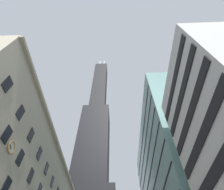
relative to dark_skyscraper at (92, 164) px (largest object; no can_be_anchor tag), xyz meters
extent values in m
cube|color=#9E937A|center=(1.64, -60.61, -34.50)|extent=(0.70, 56.25, 0.60)
cube|color=black|center=(1.44, -74.74, -49.88)|extent=(0.14, 1.40, 2.20)
cube|color=black|center=(1.44, -79.74, -45.68)|extent=(0.14, 1.40, 2.20)
cube|color=black|center=(1.44, -74.74, -45.68)|extent=(0.14, 1.40, 2.20)
cube|color=black|center=(1.44, -69.74, -45.68)|extent=(0.14, 1.40, 2.20)
cube|color=black|center=(1.44, -64.74, -45.68)|extent=(0.14, 1.40, 2.20)
cube|color=black|center=(1.44, -84.74, -41.48)|extent=(0.14, 1.40, 2.20)
cube|color=black|center=(1.44, -79.74, -41.48)|extent=(0.14, 1.40, 2.20)
cube|color=black|center=(1.44, -74.74, -41.48)|extent=(0.14, 1.40, 2.20)
cube|color=black|center=(1.44, -69.74, -41.48)|extent=(0.14, 1.40, 2.20)
cube|color=black|center=(1.44, -64.74, -41.48)|extent=(0.14, 1.40, 2.20)
cube|color=black|center=(1.44, -59.74, -41.48)|extent=(0.14, 1.40, 2.20)
torus|color=olive|center=(1.51, -77.74, -46.16)|extent=(0.15, 1.64, 1.64)
cylinder|color=silver|center=(1.47, -77.74, -46.16)|extent=(0.05, 1.42, 1.42)
cube|color=black|center=(1.54, -77.84, -46.32)|extent=(0.03, 0.28, 0.40)
cube|color=black|center=(1.54, -78.04, -46.16)|extent=(0.03, 0.63, 0.06)
cube|color=black|center=(0.00, 0.00, 12.99)|extent=(20.20, 20.20, 63.38)
cube|color=black|center=(0.00, 0.00, 84.29)|extent=(12.99, 12.99, 79.23)
cylinder|color=silver|center=(-2.60, 0.00, 133.45)|extent=(1.20, 1.20, 19.10)
cylinder|color=silver|center=(2.60, 0.00, 133.45)|extent=(1.20, 1.20, 19.10)
cube|color=black|center=(23.34, -83.92, -53.28)|extent=(0.16, 12.84, 1.10)
cube|color=black|center=(23.34, -83.92, -50.28)|extent=(0.16, 12.84, 1.10)
cube|color=black|center=(23.34, -83.92, -47.28)|extent=(0.16, 12.84, 1.10)
cube|color=black|center=(23.34, -83.92, -44.28)|extent=(0.16, 12.84, 1.10)
cube|color=black|center=(23.34, -83.92, -41.28)|extent=(0.16, 12.84, 1.10)
cube|color=black|center=(23.35, -53.92, -38.28)|extent=(0.12, 40.07, 0.24)
cube|color=black|center=(23.35, -53.92, -34.28)|extent=(0.12, 40.07, 0.24)
cube|color=black|center=(23.35, -53.92, -30.28)|extent=(0.12, 40.07, 0.24)
cube|color=black|center=(23.35, -53.92, -26.28)|extent=(0.12, 40.07, 0.24)
camera|label=1|loc=(15.57, -96.74, -60.82)|focal=28.09mm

